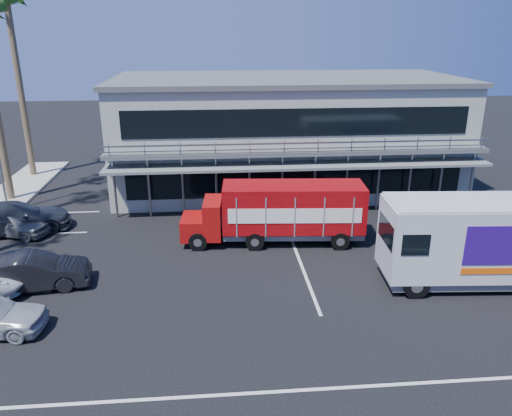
{
  "coord_description": "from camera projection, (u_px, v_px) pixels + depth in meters",
  "views": [
    {
      "loc": [
        -1.88,
        -18.08,
        10.27
      ],
      "look_at": [
        0.04,
        3.88,
        2.3
      ],
      "focal_mm": 35.0,
      "sensor_mm": 36.0,
      "label": 1
    }
  ],
  "objects": [
    {
      "name": "ground",
      "position": [
        263.0,
        292.0,
        20.58
      ],
      "size": [
        120.0,
        120.0,
        0.0
      ],
      "primitive_type": "plane",
      "color": "black",
      "rests_on": "ground"
    },
    {
      "name": "building",
      "position": [
        285.0,
        132.0,
        33.58
      ],
      "size": [
        22.4,
        12.0,
        7.3
      ],
      "color": "#A4A89A",
      "rests_on": "ground"
    },
    {
      "name": "palm_f",
      "position": [
        8.0,
        9.0,
        32.78
      ],
      "size": [
        2.8,
        2.8,
        13.25
      ],
      "color": "brown",
      "rests_on": "ground"
    },
    {
      "name": "red_truck",
      "position": [
        280.0,
        211.0,
        24.85
      ],
      "size": [
        9.18,
        2.82,
        3.05
      ],
      "rotation": [
        0.0,
        0.0,
        -0.07
      ],
      "color": "#980C0C",
      "rests_on": "ground"
    },
    {
      "name": "white_van",
      "position": [
        476.0,
        241.0,
        20.64
      ],
      "size": [
        7.77,
        3.11,
        3.72
      ],
      "rotation": [
        0.0,
        0.0,
        -0.07
      ],
      "color": "silver",
      "rests_on": "ground"
    },
    {
      "name": "parked_car_b",
      "position": [
        33.0,
        272.0,
        20.67
      ],
      "size": [
        4.71,
        2.17,
        1.5
      ],
      "primitive_type": "imported",
      "rotation": [
        0.0,
        0.0,
        1.7
      ],
      "color": "black",
      "rests_on": "ground"
    },
    {
      "name": "parked_car_d",
      "position": [
        14.0,
        218.0,
        26.4
      ],
      "size": [
        6.04,
        3.74,
        1.63
      ],
      "primitive_type": "imported",
      "rotation": [
        0.0,
        0.0,
        1.85
      ],
      "color": "#272B34",
      "rests_on": "ground"
    },
    {
      "name": "parked_car_e",
      "position": [
        12.0,
        223.0,
        26.07
      ],
      "size": [
        4.31,
        2.79,
        1.37
      ],
      "primitive_type": "imported",
      "rotation": [
        0.0,
        0.0,
        1.25
      ],
      "color": "slate",
      "rests_on": "ground"
    }
  ]
}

